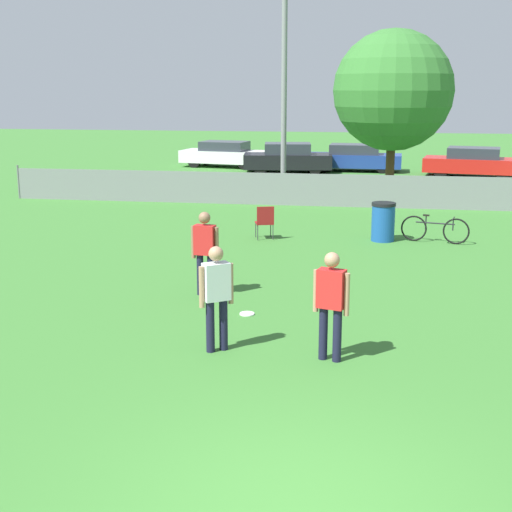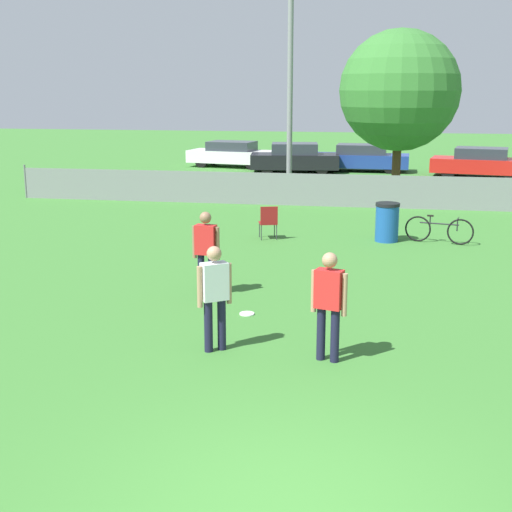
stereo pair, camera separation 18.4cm
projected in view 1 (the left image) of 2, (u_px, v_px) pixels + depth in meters
name	position (u px, v px, depth m)	size (l,w,h in m)	color
ground_plane	(297.00, 512.00, 6.76)	(120.00, 120.00, 0.00)	#38722D
fence_backline	(354.00, 191.00, 23.92)	(24.18, 0.07, 1.21)	gray
light_pole	(284.00, 71.00, 25.28)	(0.90, 0.36, 7.50)	gray
tree_near_pole	(393.00, 91.00, 25.68)	(4.34, 4.34, 6.00)	#4C331E
player_receiver_white	(216.00, 291.00, 10.69)	(0.47, 0.41, 1.64)	#191933
player_defender_red	(205.00, 248.00, 13.62)	(0.55, 0.27, 1.64)	#191933
player_thrower_red	(331.00, 299.00, 10.31)	(0.53, 0.32, 1.64)	#191933
frisbee_disc	(247.00, 314.00, 12.64)	(0.27, 0.27, 0.03)	white
folding_chair_sideline	(265.00, 220.00, 18.83)	(0.57, 0.57, 0.90)	#333338
bicycle_sideline	(435.00, 229.00, 18.45)	(1.72, 0.53, 0.72)	black
trash_bin	(383.00, 222.00, 18.63)	(0.63, 0.63, 1.02)	#194C99
parked_car_white	(225.00, 154.00, 36.12)	(4.57, 2.46, 1.29)	black
parked_car_dark	(288.00, 158.00, 33.86)	(4.32, 2.30, 1.38)	black
parked_car_blue	(354.00, 158.00, 34.33)	(4.53, 1.86, 1.29)	black
parked_car_red	(473.00, 162.00, 32.09)	(4.54, 2.55, 1.32)	black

